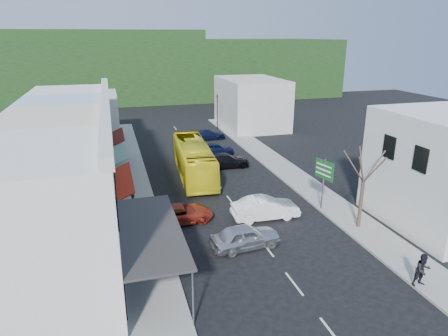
# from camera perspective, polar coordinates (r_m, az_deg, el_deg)

# --- Properties ---
(ground) EXTENTS (120.00, 120.00, 0.00)m
(ground) POSITION_cam_1_polar(r_m,az_deg,el_deg) (29.49, 3.24, -7.63)
(ground) COLOR black
(ground) RESTS_ON ground
(sidewalk_left) EXTENTS (3.00, 52.00, 0.15)m
(sidewalk_left) POSITION_cam_1_polar(r_m,az_deg,el_deg) (37.28, -12.89, -2.23)
(sidewalk_left) COLOR gray
(sidewalk_left) RESTS_ON ground
(sidewalk_right) EXTENTS (3.00, 52.00, 0.15)m
(sidewalk_right) POSITION_cam_1_polar(r_m,az_deg,el_deg) (40.69, 8.63, -0.19)
(sidewalk_right) COLOR gray
(sidewalk_right) RESTS_ON ground
(shopfront_row) EXTENTS (8.25, 30.00, 8.00)m
(shopfront_row) POSITION_cam_1_polar(r_m,az_deg,el_deg) (31.48, -21.89, 0.56)
(shopfront_row) COLOR silver
(shopfront_row) RESTS_ON ground
(distant_block_left) EXTENTS (8.00, 10.00, 6.00)m
(distant_block_left) POSITION_cam_1_polar(r_m,az_deg,el_deg) (52.99, -19.21, 6.63)
(distant_block_left) COLOR #B7B2A8
(distant_block_left) RESTS_ON ground
(distant_block_right) EXTENTS (8.00, 12.00, 7.00)m
(distant_block_right) POSITION_cam_1_polar(r_m,az_deg,el_deg) (59.19, 3.89, 9.26)
(distant_block_right) COLOR #B7B2A8
(distant_block_right) RESTS_ON ground
(hillside) EXTENTS (80.00, 26.00, 14.00)m
(hillside) POSITION_cam_1_polar(r_m,az_deg,el_deg) (90.56, -11.61, 14.19)
(hillside) COLOR black
(hillside) RESTS_ON ground
(bus) EXTENTS (3.30, 11.75, 3.10)m
(bus) POSITION_cam_1_polar(r_m,az_deg,el_deg) (38.31, -4.37, 1.10)
(bus) COLOR yellow
(bus) RESTS_ON ground
(car_silver) EXTENTS (4.57, 2.26, 1.40)m
(car_silver) POSITION_cam_1_polar(r_m,az_deg,el_deg) (25.82, 3.05, -9.91)
(car_silver) COLOR silver
(car_silver) RESTS_ON ground
(car_white) EXTENTS (4.44, 1.90, 1.40)m
(car_white) POSITION_cam_1_polar(r_m,az_deg,el_deg) (29.80, 5.91, -5.93)
(car_white) COLOR white
(car_white) RESTS_ON ground
(car_red) EXTENTS (4.70, 2.16, 1.40)m
(car_red) POSITION_cam_1_polar(r_m,az_deg,el_deg) (29.26, -6.26, -6.42)
(car_red) COLOR maroon
(car_red) RESTS_ON ground
(car_black_near) EXTENTS (4.52, 1.90, 1.40)m
(car_black_near) POSITION_cam_1_polar(r_m,az_deg,el_deg) (40.84, 0.18, 1.01)
(car_black_near) COLOR black
(car_black_near) RESTS_ON ground
(car_navy_mid) EXTENTS (4.52, 2.12, 1.40)m
(car_navy_mid) POSITION_cam_1_polar(r_m,az_deg,el_deg) (45.31, -1.09, 2.78)
(car_navy_mid) COLOR black
(car_navy_mid) RESTS_ON ground
(car_navy_far) EXTENTS (4.61, 2.12, 1.40)m
(car_navy_far) POSITION_cam_1_polar(r_m,az_deg,el_deg) (52.03, -2.20, 4.85)
(car_navy_far) COLOR black
(car_navy_far) RESTS_ON ground
(pedestrian_left) EXTENTS (0.53, 0.68, 1.70)m
(pedestrian_left) POSITION_cam_1_polar(r_m,az_deg,el_deg) (30.84, -12.78, -4.83)
(pedestrian_left) COLOR black
(pedestrian_left) RESTS_ON sidewalk_left
(pedestrian_right) EXTENTS (0.72, 0.47, 1.70)m
(pedestrian_right) POSITION_cam_1_polar(r_m,az_deg,el_deg) (24.38, 26.50, -13.08)
(pedestrian_right) COLOR black
(pedestrian_right) RESTS_ON sidewalk_right
(direction_sign) EXTENTS (1.10, 1.97, 4.15)m
(direction_sign) POSITION_cam_1_polar(r_m,az_deg,el_deg) (31.36, 13.97, -2.41)
(direction_sign) COLOR #145A21
(direction_sign) RESTS_ON ground
(street_tree) EXTENTS (3.18, 3.18, 6.93)m
(street_tree) POSITION_cam_1_polar(r_m,az_deg,el_deg) (28.74, 19.28, -1.91)
(street_tree) COLOR #382B23
(street_tree) RESTS_ON ground
(traffic_signal) EXTENTS (0.62, 1.06, 5.00)m
(traffic_signal) POSITION_cam_1_polar(r_m,az_deg,el_deg) (57.60, -0.97, 8.03)
(traffic_signal) COLOR black
(traffic_signal) RESTS_ON ground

